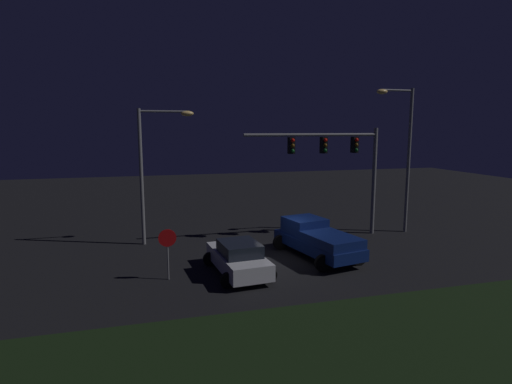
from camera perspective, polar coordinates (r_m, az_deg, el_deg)
name	(u,v)px	position (r m, az deg, el deg)	size (l,w,h in m)	color
ground_plane	(284,257)	(21.35, 3.83, -8.93)	(80.00, 80.00, 0.00)	black
grass_median	(378,340)	(13.99, 16.37, -18.91)	(24.01, 5.92, 0.10)	black
pickup_truck	(315,237)	(21.46, 8.15, -6.13)	(3.58, 5.69, 1.80)	navy
car_sedan	(238,258)	(18.81, -2.45, -9.00)	(2.73, 4.54, 1.51)	silver
traffic_signal_gantry	(338,155)	(25.13, 11.22, 4.97)	(8.32, 0.56, 6.50)	slate
street_lamp_left	(153,158)	(23.69, -13.91, 4.51)	(3.05, 0.44, 7.53)	slate
street_lamp_right	(403,144)	(27.11, 19.48, 6.19)	(2.52, 0.44, 8.86)	slate
stop_sign	(168,244)	(18.25, -12.03, -7.05)	(0.76, 0.08, 2.23)	slate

